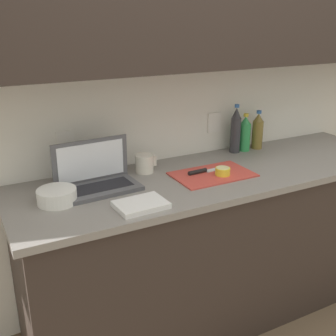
# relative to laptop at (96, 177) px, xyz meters

# --- Properties ---
(ground_plane) EXTENTS (12.00, 12.00, 0.00)m
(ground_plane) POSITION_rel_laptop_xyz_m (0.66, -0.09, -0.95)
(ground_plane) COLOR brown
(ground_plane) RESTS_ON ground
(wall_back) EXTENTS (5.20, 0.38, 2.60)m
(wall_back) POSITION_rel_laptop_xyz_m (0.66, 0.16, 0.61)
(wall_back) COLOR white
(wall_back) RESTS_ON ground_plane
(counter_unit) EXTENTS (2.23, 0.66, 0.89)m
(counter_unit) POSITION_rel_laptop_xyz_m (0.68, -0.09, -0.49)
(counter_unit) COLOR #332823
(counter_unit) RESTS_ON ground_plane
(laptop) EXTENTS (0.39, 0.23, 0.23)m
(laptop) POSITION_rel_laptop_xyz_m (0.00, 0.00, 0.00)
(laptop) COLOR #515156
(laptop) RESTS_ON counter_unit
(cutting_board) EXTENTS (0.42, 0.26, 0.01)m
(cutting_board) POSITION_rel_laptop_xyz_m (0.59, -0.12, -0.05)
(cutting_board) COLOR #D1473D
(cutting_board) RESTS_ON counter_unit
(knife) EXTENTS (0.25, 0.05, 0.02)m
(knife) POSITION_rel_laptop_xyz_m (0.55, -0.08, -0.04)
(knife) COLOR silver
(knife) RESTS_ON cutting_board
(lemon_half_cut) EXTENTS (0.08, 0.08, 0.04)m
(lemon_half_cut) POSITION_rel_laptop_xyz_m (0.63, -0.16, -0.03)
(lemon_half_cut) COLOR yellow
(lemon_half_cut) RESTS_ON cutting_board
(bottle_green_soda) EXTENTS (0.07, 0.07, 0.24)m
(bottle_green_soda) POSITION_rel_laptop_xyz_m (1.10, 0.15, 0.05)
(bottle_green_soda) COLOR olive
(bottle_green_soda) RESTS_ON counter_unit
(bottle_oil_tall) EXTENTS (0.07, 0.07, 0.23)m
(bottle_oil_tall) POSITION_rel_laptop_xyz_m (1.00, 0.15, 0.05)
(bottle_oil_tall) COLOR #2D934C
(bottle_oil_tall) RESTS_ON counter_unit
(bottle_water_clear) EXTENTS (0.06, 0.06, 0.29)m
(bottle_water_clear) POSITION_rel_laptop_xyz_m (0.93, 0.15, 0.08)
(bottle_water_clear) COLOR #333338
(bottle_water_clear) RESTS_ON counter_unit
(measuring_cup) EXTENTS (0.12, 0.10, 0.10)m
(measuring_cup) POSITION_rel_laptop_xyz_m (0.30, 0.09, -0.01)
(measuring_cup) COLOR silver
(measuring_cup) RESTS_ON counter_unit
(bowl_white) EXTENTS (0.18, 0.18, 0.07)m
(bowl_white) POSITION_rel_laptop_xyz_m (-0.21, -0.09, -0.02)
(bowl_white) COLOR white
(bowl_white) RESTS_ON counter_unit
(dish_towel) EXTENTS (0.23, 0.17, 0.02)m
(dish_towel) POSITION_rel_laptop_xyz_m (0.10, -0.30, -0.04)
(dish_towel) COLOR white
(dish_towel) RESTS_ON counter_unit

